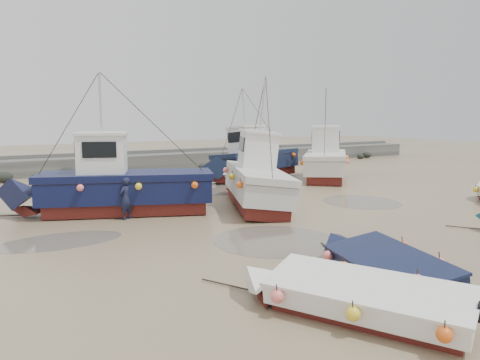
% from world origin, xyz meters
% --- Properties ---
extents(ground, '(120.00, 120.00, 0.00)m').
position_xyz_m(ground, '(0.00, 0.00, 0.00)').
color(ground, '#97845C').
rests_on(ground, ground).
extents(seawall, '(60.00, 4.92, 1.50)m').
position_xyz_m(seawall, '(0.05, 21.99, 0.63)').
color(seawall, '#5E5E5A').
rests_on(seawall, ground).
extents(puddle_a, '(4.33, 4.33, 0.01)m').
position_xyz_m(puddle_a, '(-2.03, -1.19, 0.00)').
color(puddle_a, '#61594E').
rests_on(puddle_a, ground).
extents(puddle_b, '(3.77, 3.77, 0.01)m').
position_xyz_m(puddle_b, '(6.00, 2.58, 0.00)').
color(puddle_b, '#61594E').
rests_on(puddle_b, ground).
extents(puddle_c, '(4.39, 4.39, 0.01)m').
position_xyz_m(puddle_c, '(-8.61, 2.52, 0.00)').
color(puddle_c, '#61594E').
rests_on(puddle_c, ground).
extents(puddle_d, '(5.86, 5.86, 0.01)m').
position_xyz_m(puddle_d, '(1.86, 10.77, 0.00)').
color(puddle_d, '#61594E').
rests_on(puddle_d, ground).
extents(dinghy_0, '(3.80, 6.26, 1.43)m').
position_xyz_m(dinghy_0, '(-4.13, -7.21, 0.54)').
color(dinghy_0, maroon).
rests_on(dinghy_0, ground).
extents(dinghy_1, '(2.98, 6.15, 1.43)m').
position_xyz_m(dinghy_1, '(-1.94, -6.12, 0.54)').
color(dinghy_1, maroon).
rests_on(dinghy_1, ground).
extents(cabin_boat_0, '(10.46, 5.63, 6.22)m').
position_xyz_m(cabin_boat_0, '(-5.69, 6.19, 1.32)').
color(cabin_boat_0, maroon).
rests_on(cabin_boat_0, ground).
extents(cabin_boat_1, '(5.17, 9.56, 6.22)m').
position_xyz_m(cabin_boat_1, '(0.70, 4.57, 1.35)').
color(cabin_boat_1, maroon).
rests_on(cabin_boat_1, ground).
extents(cabin_boat_2, '(9.80, 4.68, 6.22)m').
position_xyz_m(cabin_boat_2, '(5.73, 12.74, 1.35)').
color(cabin_boat_2, maroon).
rests_on(cabin_boat_2, ground).
extents(cabin_boat_3, '(7.24, 7.76, 6.22)m').
position_xyz_m(cabin_boat_3, '(10.17, 10.18, 1.37)').
color(cabin_boat_3, maroon).
rests_on(cabin_boat_3, ground).
extents(person, '(0.78, 0.73, 1.80)m').
position_xyz_m(person, '(-5.54, 4.75, 0.00)').
color(person, '#181B34').
rests_on(person, ground).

